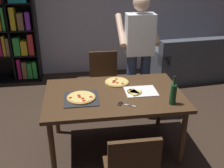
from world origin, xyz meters
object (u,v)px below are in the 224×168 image
(dining_table, at_px, (114,99))
(chair_far_side, at_px, (104,78))
(couch, at_px, (195,62))
(person_serving_pizza, at_px, (139,50))
(pepperoni_pizza_on_tray, at_px, (81,98))
(wine_bottle, at_px, (173,94))
(second_pizza_plain, at_px, (117,82))
(kitchen_scissors, at_px, (124,104))

(dining_table, relative_size, chair_far_side, 1.73)
(couch, xyz_separation_m, person_serving_pizza, (-1.44, -1.22, 0.70))
(dining_table, xyz_separation_m, pepperoni_pizza_on_tray, (-0.37, -0.09, 0.09))
(pepperoni_pizza_on_tray, distance_m, wine_bottle, 0.98)
(chair_far_side, height_order, second_pizza_plain, chair_far_side)
(dining_table, height_order, chair_far_side, chair_far_side)
(chair_far_side, height_order, wine_bottle, wine_bottle)
(dining_table, distance_m, wine_bottle, 0.69)
(dining_table, relative_size, pepperoni_pizza_on_tray, 4.22)
(chair_far_side, relative_size, pepperoni_pizza_on_tray, 2.44)
(chair_far_side, bearing_deg, kitchen_scissors, -87.14)
(couch, distance_m, person_serving_pizza, 2.01)
(couch, distance_m, second_pizza_plain, 2.54)
(couch, height_order, kitchen_scissors, couch)
(chair_far_side, xyz_separation_m, person_serving_pizza, (0.46, -0.22, 0.49))
(wine_bottle, xyz_separation_m, second_pizza_plain, (-0.49, 0.60, -0.11))
(second_pizza_plain, bearing_deg, wine_bottle, -50.70)
(person_serving_pizza, xyz_separation_m, second_pizza_plain, (-0.39, -0.49, -0.24))
(person_serving_pizza, xyz_separation_m, pepperoni_pizza_on_tray, (-0.84, -0.85, -0.23))
(wine_bottle, bearing_deg, kitchen_scissors, 174.21)
(dining_table, relative_size, couch, 0.88)
(person_serving_pizza, relative_size, pepperoni_pizza_on_tray, 4.74)
(dining_table, distance_m, couch, 2.78)
(wine_bottle, distance_m, kitchen_scissors, 0.52)
(chair_far_side, height_order, pepperoni_pizza_on_tray, chair_far_side)
(kitchen_scissors, bearing_deg, dining_table, 102.93)
(person_serving_pizza, bearing_deg, wine_bottle, -84.31)
(chair_far_side, distance_m, couch, 2.16)
(kitchen_scissors, bearing_deg, couch, 50.82)
(person_serving_pizza, distance_m, wine_bottle, 1.10)
(dining_table, height_order, person_serving_pizza, person_serving_pizza)
(person_serving_pizza, bearing_deg, second_pizza_plain, -128.52)
(chair_far_side, relative_size, second_pizza_plain, 3.06)
(chair_far_side, xyz_separation_m, second_pizza_plain, (0.08, -0.71, 0.25))
(couch, relative_size, second_pizza_plain, 6.00)
(dining_table, xyz_separation_m, chair_far_side, (0.00, 0.98, -0.16))
(pepperoni_pizza_on_tray, relative_size, kitchen_scissors, 1.92)
(chair_far_side, distance_m, person_serving_pizza, 0.71)
(couch, xyz_separation_m, kitchen_scissors, (-1.84, -2.26, 0.45))
(pepperoni_pizza_on_tray, bearing_deg, dining_table, 13.01)
(second_pizza_plain, bearing_deg, kitchen_scissors, -91.55)
(dining_table, bearing_deg, second_pizza_plain, 74.41)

